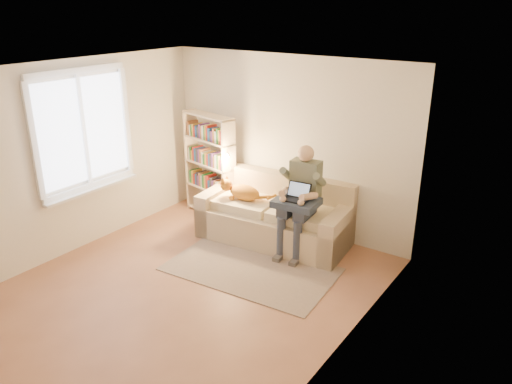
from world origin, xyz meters
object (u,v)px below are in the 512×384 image
Objects in this scene: laptop at (297,195)px; bookshelf at (210,161)px; person at (301,194)px; cat at (240,191)px; sofa at (276,218)px.

bookshelf reaches higher than laptop.
person reaches higher than cat.
bookshelf reaches higher than person.
cat is 1.00m from laptop.
person is 1.84m from bookshelf.
bookshelf reaches higher than sofa.
laptop is at bearing -0.01° from bookshelf.
bookshelf is (-0.85, 0.34, 0.22)m from cat.
person is at bearing 3.72° from bookshelf.
laptop is at bearing -88.96° from person.
bookshelf is (-1.83, 0.39, 0.05)m from laptop.
cat is (-0.97, -0.08, -0.15)m from person.
cat is 0.94m from bookshelf.
laptop is 0.21× the size of bookshelf.
bookshelf is (-1.82, 0.26, 0.07)m from person.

